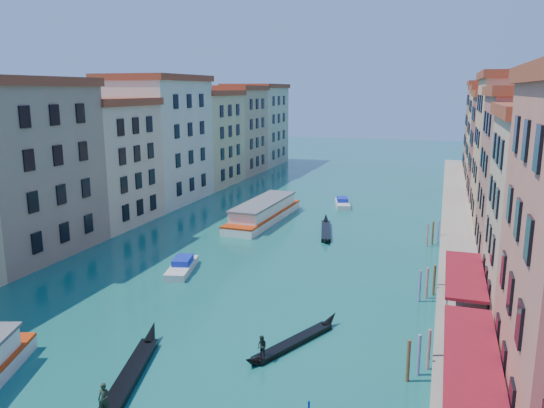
# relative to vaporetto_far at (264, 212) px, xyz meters

# --- Properties ---
(left_bank_palazzos) EXTENTS (12.80, 128.40, 21.00)m
(left_bank_palazzos) POSITION_rel_vaporetto_far_xyz_m (-21.47, 1.53, 8.37)
(left_bank_palazzos) COLOR beige
(left_bank_palazzos) RESTS_ON ground
(right_bank_palazzos) EXTENTS (12.80, 128.40, 21.00)m
(right_bank_palazzos) POSITION_rel_vaporetto_far_xyz_m (34.53, 1.85, 8.41)
(right_bank_palazzos) COLOR brown
(right_bank_palazzos) RESTS_ON ground
(quay) EXTENTS (4.00, 140.00, 1.00)m
(quay) POSITION_rel_vaporetto_far_xyz_m (26.53, 1.85, -0.83)
(quay) COLOR gray
(quay) RESTS_ON ground
(restaurant_awnings) EXTENTS (3.20, 44.55, 3.12)m
(restaurant_awnings) POSITION_rel_vaporetto_far_xyz_m (26.72, -40.14, 1.66)
(restaurant_awnings) COLOR maroon
(restaurant_awnings) RESTS_ON ground
(mooring_poles_right) EXTENTS (1.44, 54.24, 3.20)m
(mooring_poles_right) POSITION_rel_vaporetto_far_xyz_m (23.63, -34.35, -0.03)
(mooring_poles_right) COLOR brown
(mooring_poles_right) RESTS_ON ground
(vaporetto_far) EXTENTS (5.40, 20.05, 2.96)m
(vaporetto_far) POSITION_rel_vaporetto_far_xyz_m (0.00, 0.00, 0.00)
(vaporetto_far) COLOR white
(vaporetto_far) RESTS_ON ground
(gondola_fore) EXTENTS (4.54, 13.12, 2.66)m
(gondola_fore) POSITION_rel_vaporetto_far_xyz_m (5.80, -43.85, -0.88)
(gondola_fore) COLOR black
(gondola_fore) RESTS_ON ground
(gondola_right) EXTENTS (5.24, 9.91, 2.11)m
(gondola_right) POSITION_rel_vaporetto_far_xyz_m (14.53, -35.78, -0.93)
(gondola_right) COLOR black
(gondola_right) RESTS_ON ground
(gondola_far) EXTENTS (3.70, 12.60, 1.80)m
(gondola_far) POSITION_rel_vaporetto_far_xyz_m (9.98, -3.54, -0.96)
(gondola_far) COLOR black
(gondola_far) RESTS_ON ground
(motorboat_mid) EXTENTS (3.60, 6.99, 1.38)m
(motorboat_mid) POSITION_rel_vaporetto_far_xyz_m (-0.96, -23.48, -0.79)
(motorboat_mid) COLOR silver
(motorboat_mid) RESTS_ON ground
(motorboat_far) EXTENTS (3.70, 6.87, 1.36)m
(motorboat_far) POSITION_rel_vaporetto_far_xyz_m (9.03, 13.20, -0.80)
(motorboat_far) COLOR silver
(motorboat_far) RESTS_ON ground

